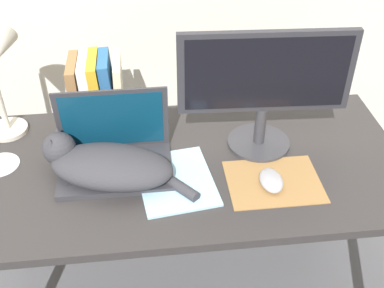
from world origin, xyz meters
The scene contains 10 objects.
desk centered at (0.00, 0.33, 0.64)m, with size 1.40×0.66×0.71m.
laptop centered at (-0.20, 0.34, 0.76)m, with size 0.34×0.22×0.24m.
cat centered at (-0.23, 0.29, 0.77)m, with size 0.45×0.28×0.13m.
external_monitor centered at (0.26, 0.40, 0.94)m, with size 0.53×0.20×0.40m.
mousepad centered at (0.26, 0.22, 0.72)m, with size 0.28×0.21×0.00m.
computer_mouse centered at (0.25, 0.20, 0.73)m, with size 0.07×0.11×0.03m.
book_row centered at (-0.26, 0.58, 0.84)m, with size 0.17×0.17×0.26m.
notepad centered at (-0.03, 0.25, 0.72)m, with size 0.25×0.30×0.01m.
webcam centered at (-0.12, 0.58, 0.76)m, with size 0.04×0.04×0.07m.
cd_disc centered at (-0.56, 0.39, 0.72)m, with size 0.12×0.12×0.00m.
Camera 1 is at (-0.10, -0.81, 1.68)m, focal length 45.00 mm.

